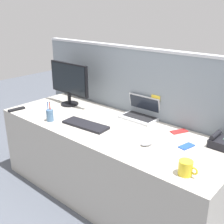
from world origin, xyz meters
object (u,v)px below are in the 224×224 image
keyboard_main (86,125)px  computer_mouse_right_hand (146,143)px  cell_phone_white_slab (147,156)px  pen_cup (50,115)px  cell_phone_blue_case (187,146)px  desk_phone (222,142)px  cell_phone_red_case (179,131)px  laptop (141,113)px  coffee_mug (186,168)px  tv_remote (17,109)px  desktop_monitor (69,81)px

keyboard_main → computer_mouse_right_hand: 0.62m
computer_mouse_right_hand → cell_phone_white_slab: bearing=-32.0°
pen_cup → cell_phone_blue_case: 1.25m
desk_phone → pen_cup: size_ratio=0.94×
cell_phone_red_case → computer_mouse_right_hand: bearing=-74.8°
laptop → cell_phone_white_slab: 0.74m
keyboard_main → cell_phone_white_slab: keyboard_main is taller
cell_phone_blue_case → pen_cup: bearing=-150.5°
cell_phone_red_case → coffee_mug: 0.65m
pen_cup → cell_phone_blue_case: (1.20, 0.36, -0.05)m
keyboard_main → cell_phone_white_slab: 0.73m
pen_cup → coffee_mug: 1.37m
desk_phone → tv_remote: bearing=-162.9°
desktop_monitor → computer_mouse_right_hand: 1.22m
cell_phone_blue_case → cell_phone_white_slab: same height
laptop → coffee_mug: bearing=-38.1°
keyboard_main → cell_phone_blue_case: size_ratio=3.44×
computer_mouse_right_hand → cell_phone_blue_case: computer_mouse_right_hand is taller
tv_remote → coffee_mug: size_ratio=1.32×
laptop → cell_phone_white_slab: (0.46, -0.57, -0.05)m
laptop → pen_cup: laptop is taller
desktop_monitor → cell_phone_red_case: desktop_monitor is taller
desktop_monitor → laptop: desktop_monitor is taller
cell_phone_red_case → tv_remote: size_ratio=0.86×
keyboard_main → computer_mouse_right_hand: bearing=-0.8°
desktop_monitor → tv_remote: bearing=-119.7°
cell_phone_red_case → tv_remote: bearing=-132.4°
cell_phone_red_case → tv_remote: tv_remote is taller
desktop_monitor → keyboard_main: 0.68m
tv_remote → coffee_mug: bearing=9.2°
cell_phone_blue_case → tv_remote: size_ratio=0.74×
cell_phone_red_case → keyboard_main: bearing=-122.5°
desk_phone → keyboard_main: 1.14m
desk_phone → keyboard_main: (-1.07, -0.40, -0.03)m
keyboard_main → coffee_mug: coffee_mug is taller
desktop_monitor → computer_mouse_right_hand: size_ratio=5.40×
desk_phone → desktop_monitor: bearing=-176.4°
desktop_monitor → coffee_mug: desktop_monitor is taller
laptop → pen_cup: 0.85m
laptop → desktop_monitor: bearing=-167.2°
desktop_monitor → cell_phone_red_case: (1.24, 0.13, -0.26)m
desk_phone → pen_cup: 1.50m
desk_phone → cell_phone_white_slab: bearing=-125.2°
laptop → cell_phone_red_case: 0.44m
cell_phone_blue_case → cell_phone_white_slab: bearing=-101.6°
cell_phone_red_case → coffee_mug: size_ratio=1.14×
computer_mouse_right_hand → pen_cup: bearing=-147.5°
laptop → computer_mouse_right_hand: size_ratio=3.41×
pen_cup → tv_remote: size_ratio=1.14×
desktop_monitor → cell_phone_red_case: bearing=6.0°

